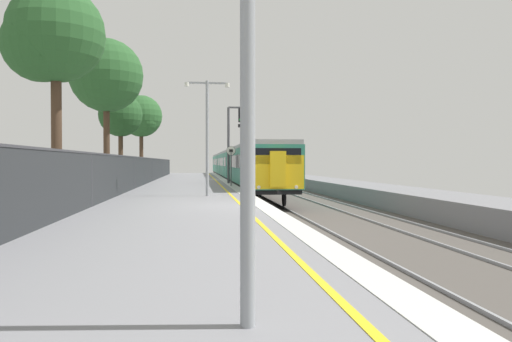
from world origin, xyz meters
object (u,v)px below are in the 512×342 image
speed_limit_sign (231,160)px  background_tree_centre (121,117)px  commuter_train_at_platform (234,165)px  background_tree_back (142,117)px  signal_gantry (232,136)px  platform_lamp_mid (207,127)px  background_tree_left (51,38)px  background_tree_right (107,77)px

speed_limit_sign → background_tree_centre: bearing=145.0°
commuter_train_at_platform → background_tree_centre: background_tree_centre is taller
commuter_train_at_platform → background_tree_back: (-9.31, -4.25, 4.61)m
commuter_train_at_platform → speed_limit_sign: bearing=-94.7°
signal_gantry → platform_lamp_mid: 13.65m
background_tree_left → background_tree_centre: 17.72m
background_tree_right → background_tree_back: bearing=90.4°
speed_limit_sign → background_tree_left: background_tree_left is taller
signal_gantry → speed_limit_sign: bearing=-94.8°
commuter_train_at_platform → signal_gantry: signal_gantry is taller
commuter_train_at_platform → speed_limit_sign: size_ratio=23.54×
platform_lamp_mid → background_tree_centre: (-5.91, 14.60, 1.71)m
signal_gantry → speed_limit_sign: 4.58m
speed_limit_sign → platform_lamp_mid: 9.55m
background_tree_centre → background_tree_right: bearing=-87.9°
platform_lamp_mid → commuter_train_at_platform: bearing=83.7°
background_tree_left → background_tree_right: bearing=88.9°
commuter_train_at_platform → signal_gantry: size_ratio=10.88×
commuter_train_at_platform → background_tree_right: background_tree_right is taller
speed_limit_sign → background_tree_left: 15.16m
platform_lamp_mid → background_tree_back: (-5.78, 27.56, 2.81)m
background_tree_right → background_tree_back: size_ratio=1.08×
background_tree_centre → background_tree_back: 13.00m
commuter_train_at_platform → platform_lamp_mid: 32.06m
signal_gantry → commuter_train_at_platform: bearing=85.4°
signal_gantry → platform_lamp_mid: bearing=-98.6°
signal_gantry → platform_lamp_mid: (-2.04, -13.49, -0.34)m
speed_limit_sign → background_tree_left: (-7.54, -12.35, 4.52)m
background_tree_right → commuter_train_at_platform: bearing=69.3°
background_tree_left → commuter_train_at_platform: bearing=74.9°
background_tree_centre → background_tree_right: background_tree_right is taller
speed_limit_sign → background_tree_centre: background_tree_centre is taller
background_tree_centre → background_tree_back: (0.13, 12.95, 1.10)m
speed_limit_sign → background_tree_right: background_tree_right is taller
signal_gantry → platform_lamp_mid: signal_gantry is taller
background_tree_back → commuter_train_at_platform: bearing=24.6°
commuter_train_at_platform → platform_lamp_mid: (-3.53, -31.81, 1.81)m
background_tree_right → platform_lamp_mid: bearing=-53.2°
commuter_train_at_platform → background_tree_left: size_ratio=7.34×
speed_limit_sign → background_tree_back: background_tree_back is taller
commuter_train_at_platform → background_tree_left: bearing=-105.1°
background_tree_right → background_tree_back: (-0.13, 19.99, -0.57)m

